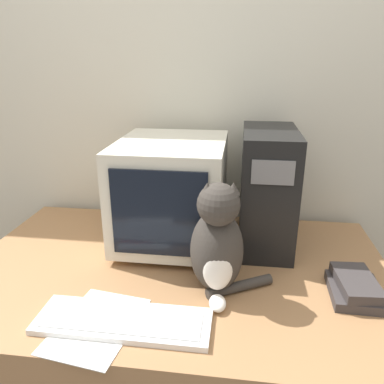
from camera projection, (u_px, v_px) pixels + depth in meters
name	position (u px, v px, depth m)	size (l,w,h in m)	color
wall_back	(196.00, 111.00, 1.69)	(7.00, 0.05, 2.50)	beige
desk	(178.00, 351.00, 1.49)	(1.52, 0.95, 0.77)	#9E7047
crt_monitor	(172.00, 191.00, 1.47)	(0.41, 0.48, 0.42)	beige
computer_tower	(267.00, 189.00, 1.46)	(0.20, 0.40, 0.46)	black
keyboard	(123.00, 321.00, 1.06)	(0.50, 0.16, 0.02)	silver
cat	(218.00, 245.00, 1.17)	(0.28, 0.25, 0.38)	#38332D
book_stack	(356.00, 288.00, 1.18)	(0.16, 0.21, 0.06)	#383333
pen	(102.00, 302.00, 1.15)	(0.14, 0.02, 0.01)	maroon
paper_sheet	(97.00, 325.00, 1.06)	(0.25, 0.32, 0.00)	white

